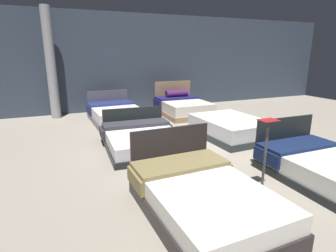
% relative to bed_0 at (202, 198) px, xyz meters
% --- Properties ---
extents(ground_plane, '(18.00, 18.00, 0.02)m').
position_rel_bed_0_xyz_m(ground_plane, '(1.19, 2.55, -0.25)').
color(ground_plane, gray).
extents(showroom_back_wall, '(18.00, 0.06, 3.50)m').
position_rel_bed_0_xyz_m(showroom_back_wall, '(1.19, 7.30, 1.51)').
color(showroom_back_wall, '#333D4C').
rests_on(showroom_back_wall, ground_plane).
extents(bed_0, '(1.52, 2.18, 0.96)m').
position_rel_bed_0_xyz_m(bed_0, '(0.00, 0.00, 0.00)').
color(bed_0, black).
rests_on(bed_0, ground_plane).
extents(bed_1, '(1.50, 2.11, 0.90)m').
position_rel_bed_0_xyz_m(bed_1, '(2.40, 0.04, -0.01)').
color(bed_1, black).
rests_on(bed_1, ground_plane).
extents(bed_2, '(1.75, 2.01, 0.77)m').
position_rel_bed_0_xyz_m(bed_2, '(0.05, 2.82, -0.03)').
color(bed_2, black).
rests_on(bed_2, ground_plane).
extents(bed_3, '(1.55, 2.03, 0.49)m').
position_rel_bed_0_xyz_m(bed_3, '(2.41, 2.76, -0.00)').
color(bed_3, '#283134').
rests_on(bed_3, ground_plane).
extents(bed_4, '(1.57, 2.21, 0.85)m').
position_rel_bed_0_xyz_m(bed_4, '(0.04, 5.58, -0.00)').
color(bed_4, '#534F5B').
rests_on(bed_4, ground_plane).
extents(bed_5, '(1.58, 2.00, 1.09)m').
position_rel_bed_0_xyz_m(bed_5, '(2.39, 5.55, 0.04)').
color(bed_5, '#8C6D51').
rests_on(bed_5, ground_plane).
extents(price_sign, '(0.28, 0.24, 1.15)m').
position_rel_bed_0_xyz_m(price_sign, '(1.19, 0.19, 0.21)').
color(price_sign, '#3F3F44').
rests_on(price_sign, ground_plane).
extents(support_pillar, '(0.30, 0.30, 3.50)m').
position_rel_bed_0_xyz_m(support_pillar, '(-1.70, 6.77, 1.51)').
color(support_pillar, '#99999E').
rests_on(support_pillar, ground_plane).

